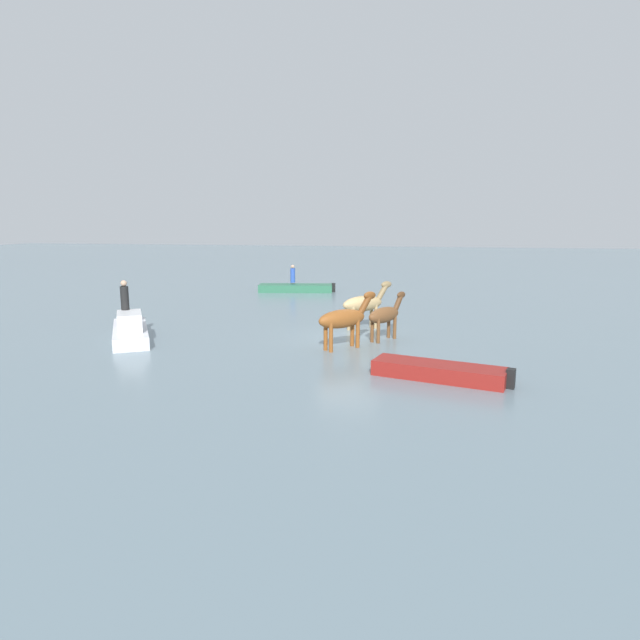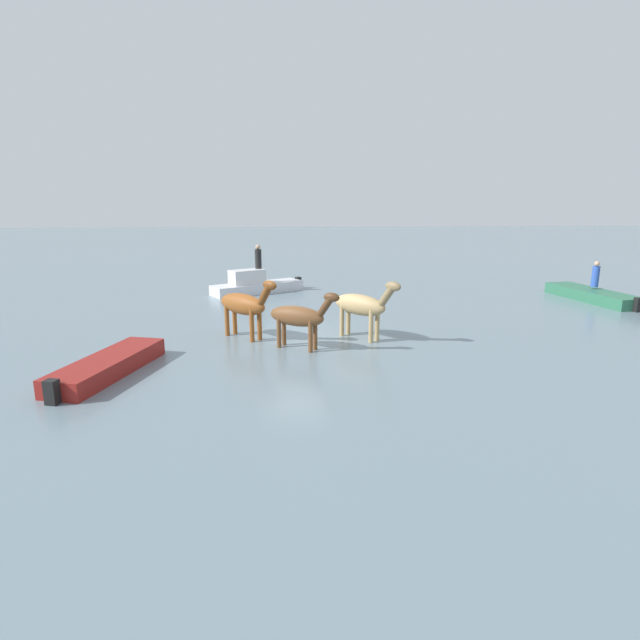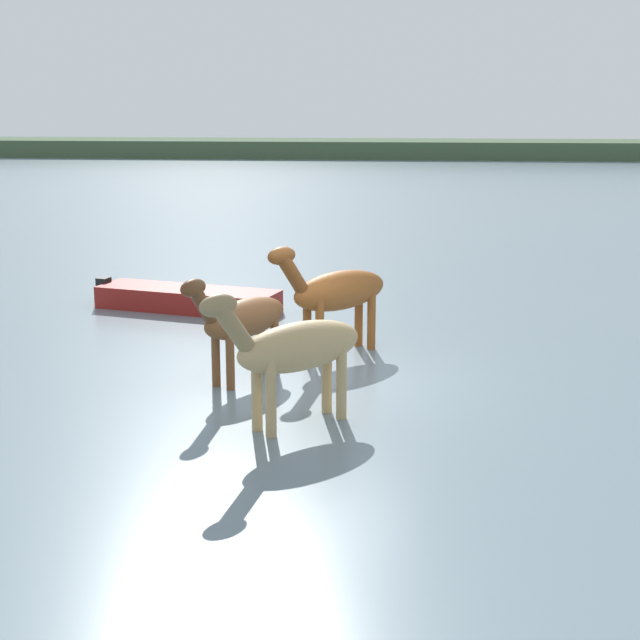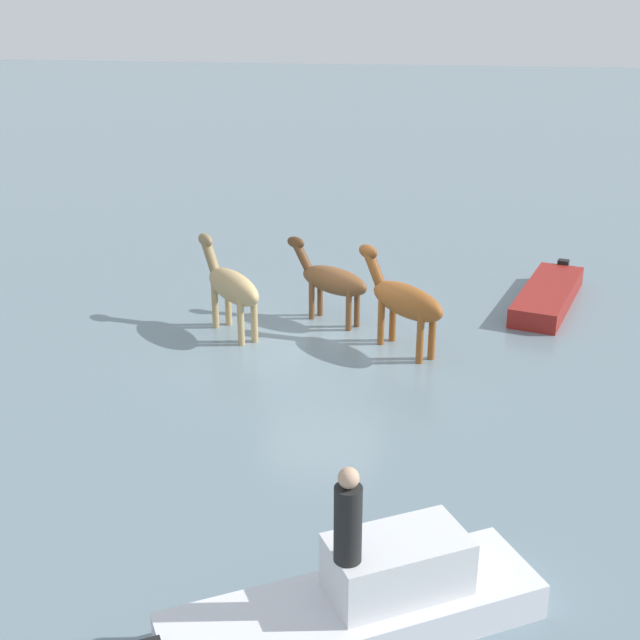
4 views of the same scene
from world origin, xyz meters
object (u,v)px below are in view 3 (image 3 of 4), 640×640
at_px(horse_lead, 336,292).
at_px(horse_mid_herd, 294,348).
at_px(boat_dinghy_port, 187,302).
at_px(horse_gray_outer, 242,320).

bearing_deg(horse_lead, horse_mid_herd, 39.39).
xyz_separation_m(horse_mid_herd, boat_dinghy_port, (-3.12, 7.16, -0.96)).
bearing_deg(horse_gray_outer, horse_mid_herd, 58.49).
bearing_deg(horse_lead, horse_gray_outer, 5.99).
relative_size(horse_mid_herd, boat_dinghy_port, 0.52).
distance_m(horse_gray_outer, boat_dinghy_port, 5.55).
relative_size(horse_lead, boat_dinghy_port, 0.52).
bearing_deg(horse_gray_outer, horse_lead, 173.12).
relative_size(horse_lead, horse_gray_outer, 0.98).
height_order(horse_gray_outer, boat_dinghy_port, horse_gray_outer).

